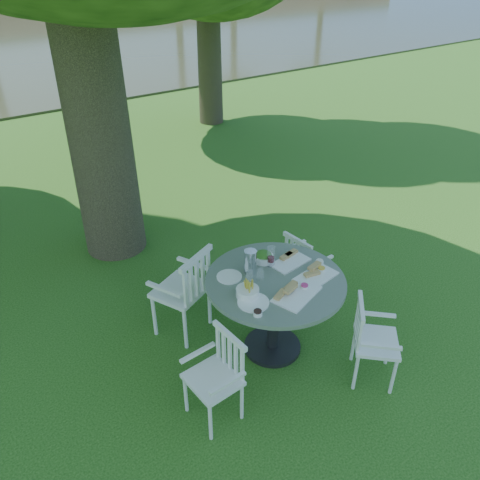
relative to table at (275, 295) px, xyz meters
name	(u,v)px	position (x,y,z in m)	size (l,w,h in m)	color
ground	(251,314)	(0.14, 0.53, -0.66)	(140.00, 140.00, 0.00)	#16410D
table	(275,295)	(0.00, 0.00, 0.00)	(1.28, 1.28, 0.84)	black
chair_ne	(302,262)	(0.77, 0.44, -0.18)	(0.40, 0.43, 0.81)	white
chair_nw	(188,287)	(-0.52, 0.68, -0.09)	(0.63, 0.62, 0.97)	white
chair_sw	(221,370)	(-0.82, -0.31, -0.19)	(0.40, 0.42, 0.81)	white
chair_se	(368,336)	(0.44, -0.76, -0.18)	(0.56, 0.56, 0.82)	white
tableware	(268,275)	(-0.05, 0.05, 0.23)	(1.03, 0.87, 0.23)	white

